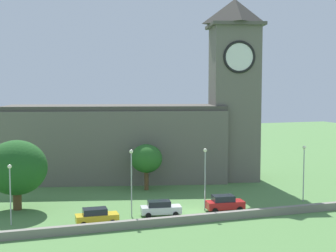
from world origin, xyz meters
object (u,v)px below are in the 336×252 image
Objects in this scene: streetlamp_west_mid at (131,173)px; streetlamp_east_mid at (304,164)px; car_red at (225,203)px; tree_riverside_west at (146,159)px; church at (150,127)px; car_white at (160,208)px; streetlamp_central at (205,170)px; car_yellow at (96,216)px; streetlamp_west_end at (10,184)px; tree_by_tower at (16,168)px.

streetlamp_west_mid is 22.62m from streetlamp_east_mid.
car_red is 15.67m from tree_riverside_west.
car_white is (-4.81, -20.94, -7.36)m from church.
car_yellow is at bearing -171.98° from streetlamp_central.
streetlamp_west_mid is at bearing 178.87° from streetlamp_central.
car_white is 5.29m from streetlamp_west_mid.
church is 6.15× the size of streetlamp_west_end.
car_red is at bearing -4.21° from streetlamp_west_end.
car_red is 0.64× the size of streetlamp_east_mid.
streetlamp_west_mid reaches higher than streetlamp_east_mid.
streetlamp_west_mid is at bearing -111.63° from church.
tree_by_tower reaches higher than car_yellow.
streetlamp_west_end is at bearing 177.19° from streetlamp_west_mid.
streetlamp_west_end is at bearing -96.84° from tree_by_tower.
car_yellow is at bearing -17.18° from streetlamp_west_end.
car_white is 19.85m from streetlamp_east_mid.
car_red is at bearing -2.60° from car_white.
streetlamp_west_end is at bearing 175.79° from car_red.
church reaches higher than tree_by_tower.
streetlamp_west_end is 35.66m from streetlamp_east_mid.
car_yellow is 0.70× the size of streetlamp_west_end.
tree_by_tower is at bearing 130.19° from car_yellow.
streetlamp_west_end is 0.91× the size of streetlamp_east_mid.
streetlamp_west_mid is 1.17× the size of tree_riverside_west.
church is at bearing 60.90° from car_yellow.
streetlamp_east_mid is 21.50m from tree_riverside_west.
streetlamp_west_mid is at bearing -2.81° from streetlamp_west_end.
car_red is at bearing -19.91° from tree_by_tower.
car_yellow is 0.99× the size of car_red.
streetlamp_central reaches higher than car_yellow.
church is at bearing 69.99° from tree_riverside_west.
streetlamp_east_mid is (14.63, -19.96, -3.47)m from church.
church reaches higher than car_red.
streetlamp_east_mid is (19.44, 0.98, 3.89)m from car_white.
car_yellow is 0.62× the size of streetlamp_central.
streetlamp_west_end is 13.07m from streetlamp_west_mid.
church is 22.71m from car_white.
streetlamp_central is 1.04× the size of streetlamp_east_mid.
streetlamp_west_mid reaches higher than car_white.
streetlamp_central is (0.89, -20.34, -3.32)m from church.
streetlamp_central is at bearing -75.35° from tree_riverside_west.
streetlamp_east_mid is at bearing 6.53° from car_red.
tree_by_tower is at bearing 149.24° from streetlamp_west_mid.
tree_riverside_west is at bearing 143.15° from streetlamp_east_mid.
car_white is at bearing -102.94° from church.
car_red is 0.55× the size of tree_by_tower.
car_yellow is 12.90m from tree_by_tower.
church is 26.45m from car_yellow.
streetlamp_west_mid is 14.24m from tree_by_tower.
car_red is (7.82, -0.36, 0.07)m from car_white.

